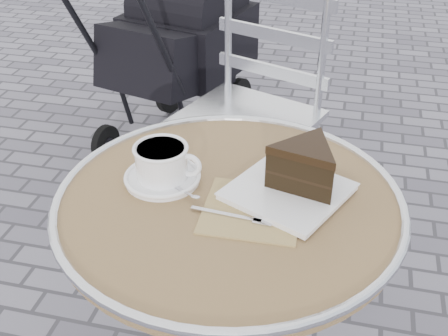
% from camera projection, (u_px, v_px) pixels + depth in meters
% --- Properties ---
extents(cafe_table, '(0.72, 0.72, 0.74)m').
position_uv_depth(cafe_table, '(229.00, 258.00, 1.23)').
color(cafe_table, silver).
rests_on(cafe_table, ground).
extents(cappuccino_set, '(0.17, 0.16, 0.08)m').
position_uv_depth(cappuccino_set, '(163.00, 166.00, 1.18)').
color(cappuccino_set, white).
rests_on(cappuccino_set, cafe_table).
extents(cake_plate_set, '(0.35, 0.30, 0.11)m').
position_uv_depth(cake_plate_set, '(300.00, 172.00, 1.13)').
color(cake_plate_set, '#A48459').
rests_on(cake_plate_set, cafe_table).
extents(bistro_chair, '(0.56, 0.56, 0.97)m').
position_uv_depth(bistro_chair, '(260.00, 84.00, 1.93)').
color(bistro_chair, silver).
rests_on(bistro_chair, ground).
extents(baby_stroller, '(0.65, 1.02, 0.98)m').
position_uv_depth(baby_stroller, '(178.00, 54.00, 2.60)').
color(baby_stroller, black).
rests_on(baby_stroller, ground).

